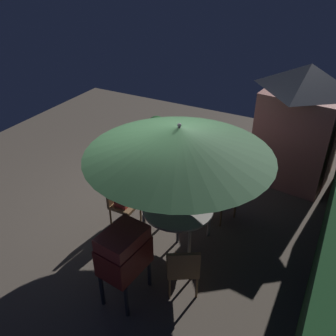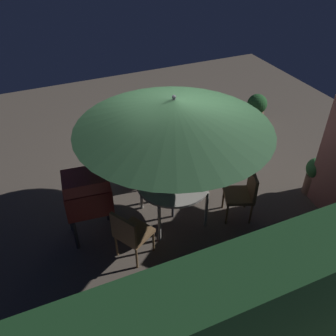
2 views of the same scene
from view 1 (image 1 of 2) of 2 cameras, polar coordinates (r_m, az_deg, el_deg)
ground_plane at (r=7.17m, az=-3.61°, el=-6.83°), size 11.00×11.00×0.00m
garden_shed at (r=8.09m, az=20.23°, el=6.66°), size 1.71×1.75×2.56m
patio_table at (r=6.03m, az=1.57°, el=-6.75°), size 1.19×1.19×0.77m
patio_umbrella at (r=5.33m, az=1.77°, el=4.30°), size 2.92×2.92×2.29m
bbq_grill at (r=5.13m, az=-7.04°, el=-13.14°), size 0.75×0.57×1.20m
chair_near_shed at (r=6.62m, az=-7.52°, el=-5.09°), size 0.46×0.47×0.90m
chair_far_side at (r=5.36m, az=2.37°, el=-15.44°), size 0.63×0.63×0.90m
chair_toward_hedge at (r=6.84m, az=8.97°, el=-3.91°), size 0.60×0.60×0.90m
potted_plant_by_shed at (r=9.52m, az=-1.81°, el=6.33°), size 0.48×0.48×0.74m
potted_plant_by_grill at (r=8.16m, az=12.68°, el=1.08°), size 0.39×0.39×0.75m
person_in_red at (r=6.43m, az=-7.04°, el=-3.42°), size 0.34×0.24×1.26m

